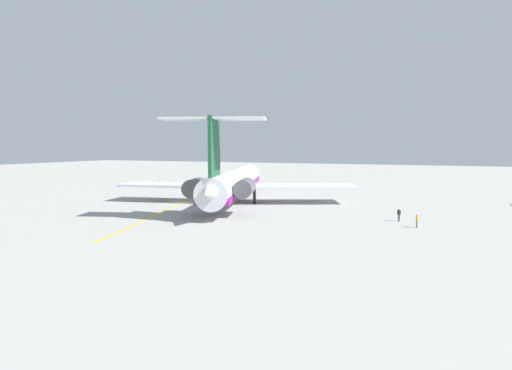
# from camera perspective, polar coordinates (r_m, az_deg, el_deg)

# --- Properties ---
(ground) EXTENTS (348.23, 348.23, 0.00)m
(ground) POSITION_cam_1_polar(r_m,az_deg,el_deg) (76.11, -10.02, -2.38)
(ground) COLOR #9E9E99
(main_jetliner) EXTENTS (46.66, 41.88, 13.89)m
(main_jetliner) POSITION_cam_1_polar(r_m,az_deg,el_deg) (73.97, -2.96, 0.42)
(main_jetliner) COLOR silver
(main_jetliner) RESTS_ON ground
(ground_crew_near_nose) EXTENTS (0.28, 0.45, 1.78)m
(ground_crew_near_nose) POSITION_cam_1_polar(r_m,az_deg,el_deg) (59.75, 18.61, -3.57)
(ground_crew_near_nose) COLOR black
(ground_crew_near_nose) RESTS_ON ground
(ground_crew_near_tail) EXTENTS (0.28, 0.42, 1.72)m
(ground_crew_near_tail) POSITION_cam_1_polar(r_m,az_deg,el_deg) (104.62, -12.92, 0.23)
(ground_crew_near_tail) COLOR black
(ground_crew_near_tail) RESTS_ON ground
(ground_crew_portside) EXTENTS (0.43, 0.27, 1.69)m
(ground_crew_portside) POSITION_cam_1_polar(r_m,az_deg,el_deg) (55.90, 20.76, -4.29)
(ground_crew_portside) COLOR black
(ground_crew_portside) RESTS_ON ground
(safety_cone_nose) EXTENTS (0.40, 0.40, 0.55)m
(safety_cone_nose) POSITION_cam_1_polar(r_m,az_deg,el_deg) (102.74, -12.68, -0.31)
(safety_cone_nose) COLOR #EA590F
(safety_cone_nose) RESTS_ON ground
(taxiway_centreline) EXTENTS (68.97, 19.59, 0.01)m
(taxiway_centreline) POSITION_cam_1_polar(r_m,az_deg,el_deg) (80.15, -8.81, -1.98)
(taxiway_centreline) COLOR gold
(taxiway_centreline) RESTS_ON ground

